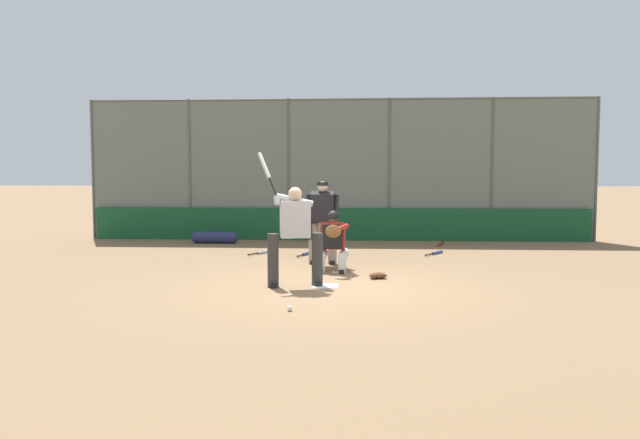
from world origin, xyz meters
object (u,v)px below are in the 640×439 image
object	(u,v)px
baseball_loose	(290,308)
equipment_bag_dugout_side	(215,237)
batter_at_plate	(295,232)
fielding_glove_on_dirt	(378,276)
catcher_behind_plate	(333,240)
umpire_home	(323,220)
spare_bat_third_base_side	(306,254)
spare_bat_near_backstop	(262,252)
spare_bat_by_padding	(436,253)
spare_bat_first_base_side	(440,244)

from	to	relation	value
baseball_loose	equipment_bag_dugout_side	size ratio (longest dim) A/B	0.06
batter_at_plate	fielding_glove_on_dirt	world-z (taller)	batter_at_plate
fielding_glove_on_dirt	catcher_behind_plate	bearing A→B (deg)	-41.26
umpire_home	equipment_bag_dugout_side	world-z (taller)	umpire_home
spare_bat_third_base_side	catcher_behind_plate	bearing A→B (deg)	-146.01
spare_bat_near_backstop	spare_bat_third_base_side	world-z (taller)	same
spare_bat_near_backstop	fielding_glove_on_dirt	xyz separation A→B (m)	(-2.60, 3.32, 0.02)
batter_at_plate	spare_bat_near_backstop	size ratio (longest dim) A/B	2.99
umpire_home	spare_bat_by_padding	world-z (taller)	umpire_home
umpire_home	baseball_loose	size ratio (longest dim) A/B	23.28
spare_bat_near_backstop	spare_bat_by_padding	xyz separation A→B (m)	(-4.08, -0.15, 0.00)
equipment_bag_dugout_side	spare_bat_first_base_side	bearing A→B (deg)	178.64
spare_bat_first_base_side	catcher_behind_plate	bearing A→B (deg)	-13.60
spare_bat_third_base_side	baseball_loose	bearing A→B (deg)	-160.20
spare_bat_near_backstop	equipment_bag_dugout_side	size ratio (longest dim) A/B	0.59
umpire_home	fielding_glove_on_dirt	world-z (taller)	umpire_home
fielding_glove_on_dirt	baseball_loose	size ratio (longest dim) A/B	4.27
batter_at_plate	umpire_home	world-z (taller)	batter_at_plate
spare_bat_third_base_side	equipment_bag_dugout_side	bearing A→B (deg)	66.55
spare_bat_first_base_side	umpire_home	bearing A→B (deg)	-22.56
spare_bat_by_padding	catcher_behind_plate	bearing A→B (deg)	173.12
catcher_behind_plate	equipment_bag_dugout_side	xyz separation A→B (m)	(3.38, -4.68, -0.45)
catcher_behind_plate	spare_bat_near_backstop	xyz separation A→B (m)	(1.77, -2.59, -0.58)
spare_bat_first_base_side	equipment_bag_dugout_side	world-z (taller)	equipment_bag_dugout_side
catcher_behind_plate	umpire_home	world-z (taller)	umpire_home
spare_bat_first_base_side	fielding_glove_on_dirt	xyz separation A→B (m)	(1.81, 5.27, 0.02)
equipment_bag_dugout_side	spare_bat_near_backstop	bearing A→B (deg)	127.63
umpire_home	batter_at_plate	bearing A→B (deg)	83.50
catcher_behind_plate	batter_at_plate	bearing A→B (deg)	75.60
spare_bat_near_backstop	batter_at_plate	bearing A→B (deg)	-134.81
equipment_bag_dugout_side	baseball_loose	bearing A→B (deg)	109.76
spare_bat_first_base_side	spare_bat_third_base_side	bearing A→B (deg)	-40.82
fielding_glove_on_dirt	spare_bat_third_base_side	bearing A→B (deg)	-63.57
baseball_loose	equipment_bag_dugout_side	world-z (taller)	equipment_bag_dugout_side
spare_bat_third_base_side	baseball_loose	world-z (taller)	baseball_loose
equipment_bag_dugout_side	spare_bat_third_base_side	bearing A→B (deg)	139.29
baseball_loose	equipment_bag_dugout_side	xyz separation A→B (m)	(2.92, -8.13, 0.12)
spare_bat_near_backstop	fielding_glove_on_dirt	bearing A→B (deg)	-112.68
batter_at_plate	catcher_behind_plate	xyz separation A→B (m)	(-0.58, -1.58, -0.30)
fielding_glove_on_dirt	equipment_bag_dugout_side	world-z (taller)	equipment_bag_dugout_side
umpire_home	spare_bat_first_base_side	size ratio (longest dim) A/B	1.95
umpire_home	spare_bat_near_backstop	world-z (taller)	umpire_home
spare_bat_near_backstop	spare_bat_third_base_side	xyz separation A→B (m)	(-1.05, 0.20, 0.00)
batter_at_plate	spare_bat_near_backstop	world-z (taller)	batter_at_plate
spare_bat_by_padding	equipment_bag_dugout_side	distance (m)	6.02
catcher_behind_plate	spare_bat_by_padding	distance (m)	3.63
umpire_home	baseball_loose	xyz separation A→B (m)	(0.21, 4.43, -0.89)
catcher_behind_plate	fielding_glove_on_dirt	distance (m)	1.24
spare_bat_first_base_side	baseball_loose	bearing A→B (deg)	-4.63
spare_bat_third_base_side	spare_bat_first_base_side	xyz separation A→B (m)	(-3.36, -2.15, 0.00)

